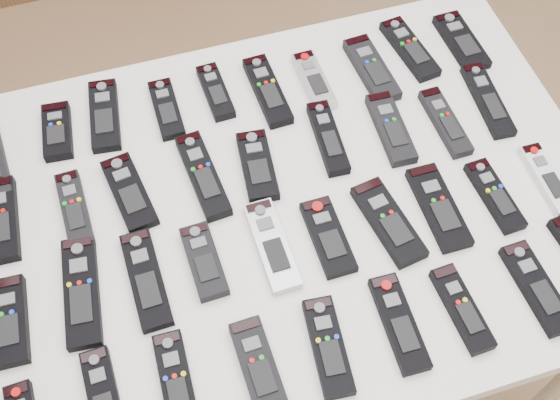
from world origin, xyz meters
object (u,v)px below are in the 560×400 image
object	(u,v)px
remote_31	(177,384)
remote_36	(537,288)
remote_13	(203,175)
remote_22	(204,261)
remote_35	(462,309)
remote_28	(547,179)
remote_6	(314,81)
remote_23	(272,245)
remote_8	(410,49)
remote_10	(1,220)
remote_11	(75,209)
remote_3	(166,109)
remote_16	(391,128)
remote_9	(461,42)
remote_14	(257,166)
remote_15	(328,138)
remote_30	(104,400)
remote_4	(216,92)
remote_34	(399,323)
remote_2	(105,115)
remote_17	(445,122)
remote_1	(57,131)
remote_20	(82,292)
remote_25	(388,222)
table	(280,221)
remote_19	(10,321)
remote_5	(267,91)
remote_18	(488,100)
remote_27	(495,196)
remote_12	(129,193)
remote_32	(259,367)
remote_21	(146,279)
remote_26	(439,207)
remote_7	(372,69)

from	to	relation	value
remote_31	remote_36	size ratio (longest dim) A/B	1.00
remote_13	remote_22	xyz separation A→B (m)	(-0.04, -0.18, -0.00)
remote_35	remote_28	bearing A→B (deg)	33.07
remote_6	remote_23	xyz separation A→B (m)	(-0.20, -0.35, -0.00)
remote_8	remote_10	bearing A→B (deg)	-176.08
remote_31	remote_11	bearing A→B (deg)	107.55
remote_3	remote_16	xyz separation A→B (m)	(0.42, -0.19, 0.00)
remote_9	remote_14	bearing A→B (deg)	-161.92
remote_15	remote_30	world-z (taller)	remote_15
remote_4	remote_6	xyz separation A→B (m)	(0.21, -0.03, 0.00)
remote_3	remote_34	xyz separation A→B (m)	(0.28, -0.58, 0.00)
remote_2	remote_17	size ratio (longest dim) A/B	1.04
remote_1	remote_14	size ratio (longest dim) A/B	0.85
remote_20	remote_22	bearing A→B (deg)	3.68
remote_14	remote_6	bearing A→B (deg)	50.76
remote_20	remote_25	xyz separation A→B (m)	(0.57, -0.03, 0.00)
table	remote_35	bearing A→B (deg)	-51.76
remote_19	remote_23	world-z (taller)	remote_19
remote_6	remote_11	distance (m)	0.56
remote_31	remote_5	bearing A→B (deg)	61.52
remote_19	remote_22	world-z (taller)	same
remote_3	remote_14	distance (m)	0.24
remote_1	remote_16	world-z (taller)	same
remote_16	remote_18	xyz separation A→B (m)	(0.22, 0.01, -0.00)
remote_6	remote_8	bearing A→B (deg)	5.39
table	remote_11	bearing A→B (deg)	165.03
remote_4	remote_10	distance (m)	0.49
remote_11	remote_22	world-z (taller)	remote_22
remote_25	remote_27	distance (m)	0.22
remote_18	remote_12	bearing A→B (deg)	-175.48
remote_22	remote_34	world-z (taller)	remote_22
remote_4	remote_19	world-z (taller)	remote_19
remote_28	remote_15	bearing A→B (deg)	150.46
table	remote_31	distance (m)	0.39
remote_12	remote_36	world-z (taller)	same
remote_18	remote_30	world-z (taller)	remote_30
remote_11	remote_5	bearing A→B (deg)	19.60
remote_32	remote_23	bearing A→B (deg)	66.02
remote_11	remote_22	distance (m)	0.27
remote_21	remote_6	bearing A→B (deg)	37.69
remote_28	remote_26	bearing A→B (deg)	179.99
remote_7	remote_13	size ratio (longest dim) A/B	0.91
remote_20	remote_34	xyz separation A→B (m)	(0.51, -0.22, -0.00)
remote_1	remote_28	world-z (taller)	remote_1
remote_16	remote_23	size ratio (longest dim) A/B	0.94
remote_6	remote_14	xyz separation A→B (m)	(-0.18, -0.18, -0.00)
remote_5	remote_35	bearing A→B (deg)	-74.84
remote_27	remote_3	bearing A→B (deg)	141.24
remote_10	remote_35	xyz separation A→B (m)	(0.74, -0.42, -0.00)
remote_19	remote_15	bearing A→B (deg)	20.66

